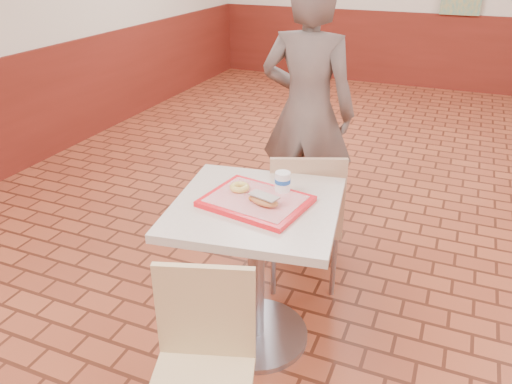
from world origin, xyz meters
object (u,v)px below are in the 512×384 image
at_px(chair_main_front, 203,362).
at_px(paper_cup, 283,181).
at_px(main_table, 256,251).
at_px(long_john_donut, 263,200).
at_px(chair_main_back, 304,214).
at_px(customer, 307,112).
at_px(ring_donut, 240,187).
at_px(serving_tray, 256,201).

xyz_separation_m(chair_main_front, paper_cup, (0.02, 0.78, 0.41)).
bearing_deg(chair_main_front, main_table, 77.32).
height_order(long_john_donut, paper_cup, paper_cup).
height_order(chair_main_front, chair_main_back, chair_main_back).
height_order(chair_main_front, long_john_donut, long_john_donut).
bearing_deg(customer, chair_main_front, 93.72).
relative_size(chair_main_front, ring_donut, 8.66).
distance_m(main_table, serving_tray, 0.27).
bearing_deg(ring_donut, main_table, -25.00).
bearing_deg(long_john_donut, ring_donut, 149.85).
bearing_deg(long_john_donut, main_table, 141.04).
height_order(chair_main_back, long_john_donut, chair_main_back).
xyz_separation_m(ring_donut, paper_cup, (0.19, 0.07, 0.03)).
relative_size(customer, paper_cup, 18.63).
bearing_deg(serving_tray, customer, 96.20).
bearing_deg(chair_main_back, main_table, 59.74).
xyz_separation_m(chair_main_back, ring_donut, (-0.18, -0.48, 0.35)).
height_order(customer, paper_cup, customer).
relative_size(chair_main_front, customer, 0.48).
bearing_deg(serving_tray, main_table, -153.43).
xyz_separation_m(main_table, serving_tray, (0.00, 0.00, 0.27)).
bearing_deg(ring_donut, long_john_donut, -30.15).
bearing_deg(paper_cup, main_table, -124.27).
bearing_deg(main_table, chair_main_back, 81.47).
height_order(chair_main_back, customer, customer).
xyz_separation_m(customer, long_john_donut, (0.18, -1.23, -0.02)).
relative_size(ring_donut, paper_cup, 1.03).
relative_size(ring_donut, long_john_donut, 0.58).
bearing_deg(serving_tray, long_john_donut, -38.96).
bearing_deg(ring_donut, paper_cup, 21.59).
relative_size(serving_tray, ring_donut, 4.73).
distance_m(chair_main_back, long_john_donut, 0.67).
height_order(main_table, paper_cup, paper_cup).
xyz_separation_m(chair_main_back, customer, (-0.21, 0.66, 0.37)).
bearing_deg(chair_main_front, long_john_donut, 72.88).
bearing_deg(chair_main_back, customer, -94.30).
distance_m(chair_main_front, customer, 1.90).
bearing_deg(main_table, chair_main_front, -84.77).
height_order(chair_main_back, serving_tray, chair_main_back).
distance_m(chair_main_back, customer, 0.79).
height_order(ring_donut, paper_cup, paper_cup).
height_order(main_table, customer, customer).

